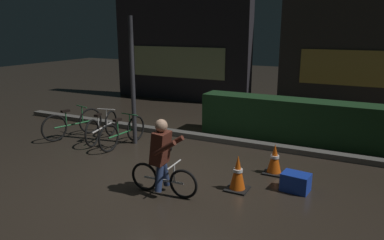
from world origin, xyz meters
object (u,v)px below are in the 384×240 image
(street_post, at_px, (133,82))
(parked_bike_leftmost, at_px, (73,124))
(parked_bike_left_mid, at_px, (102,127))
(parked_bike_center_left, at_px, (123,132))
(blue_crate, at_px, (296,182))
(cyclist, at_px, (162,157))
(traffic_cone_far, at_px, (275,159))
(traffic_cone_near, at_px, (238,173))

(street_post, bearing_deg, parked_bike_leftmost, -170.58)
(parked_bike_left_mid, bearing_deg, street_post, -90.97)
(parked_bike_center_left, xyz_separation_m, blue_crate, (3.96, -0.61, -0.17))
(street_post, height_order, parked_bike_center_left, street_post)
(parked_bike_left_mid, height_order, cyclist, cyclist)
(parked_bike_left_mid, height_order, traffic_cone_far, parked_bike_left_mid)
(parked_bike_leftmost, bearing_deg, parked_bike_left_mid, -66.72)
(parked_bike_leftmost, relative_size, blue_crate, 3.54)
(cyclist, bearing_deg, blue_crate, 26.54)
(traffic_cone_near, relative_size, blue_crate, 1.37)
(street_post, relative_size, traffic_cone_near, 4.74)
(traffic_cone_far, height_order, cyclist, cyclist)
(traffic_cone_far, bearing_deg, traffic_cone_near, -110.29)
(parked_bike_leftmost, height_order, parked_bike_center_left, parked_bike_leftmost)
(street_post, height_order, parked_bike_leftmost, street_post)
(parked_bike_leftmost, relative_size, traffic_cone_far, 2.76)
(parked_bike_left_mid, height_order, parked_bike_center_left, parked_bike_left_mid)
(parked_bike_left_mid, distance_m, parked_bike_center_left, 0.71)
(traffic_cone_near, bearing_deg, parked_bike_leftmost, 167.44)
(parked_bike_leftmost, bearing_deg, cyclist, -98.90)
(street_post, height_order, traffic_cone_far, street_post)
(parked_bike_center_left, xyz_separation_m, traffic_cone_far, (3.46, -0.04, -0.05))
(traffic_cone_near, xyz_separation_m, blue_crate, (0.86, 0.40, -0.14))
(blue_crate, relative_size, cyclist, 0.35)
(parked_bike_center_left, bearing_deg, blue_crate, -94.90)
(street_post, relative_size, blue_crate, 6.51)
(blue_crate, distance_m, cyclist, 2.23)
(cyclist, bearing_deg, traffic_cone_near, 30.03)
(parked_bike_leftmost, bearing_deg, street_post, -64.21)
(parked_bike_leftmost, xyz_separation_m, parked_bike_center_left, (1.52, -0.02, -0.02))
(parked_bike_left_mid, distance_m, blue_crate, 4.72)
(traffic_cone_near, bearing_deg, traffic_cone_far, 69.71)
(traffic_cone_far, bearing_deg, blue_crate, -48.72)
(parked_bike_leftmost, height_order, traffic_cone_near, parked_bike_leftmost)
(traffic_cone_near, bearing_deg, parked_bike_center_left, 161.97)
(parked_bike_center_left, distance_m, traffic_cone_near, 3.26)
(parked_bike_left_mid, bearing_deg, traffic_cone_near, -119.42)
(traffic_cone_near, xyz_separation_m, traffic_cone_far, (0.36, 0.97, -0.02))
(street_post, bearing_deg, traffic_cone_far, -5.57)
(parked_bike_center_left, bearing_deg, parked_bike_leftmost, 93.09)
(street_post, relative_size, traffic_cone_far, 5.07)
(street_post, distance_m, parked_bike_center_left, 1.15)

